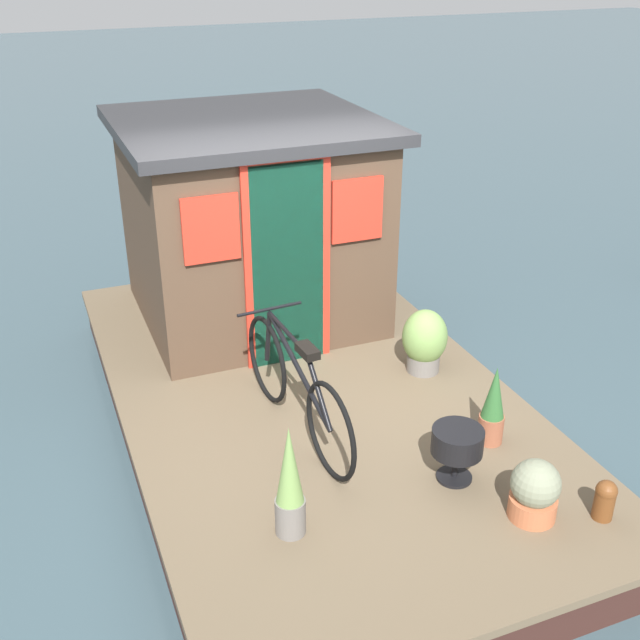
% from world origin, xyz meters
% --- Properties ---
extents(ground_plane, '(60.00, 60.00, 0.00)m').
position_xyz_m(ground_plane, '(0.00, 0.00, 0.00)').
color(ground_plane, '#384C54').
extents(houseboat_deck, '(5.16, 2.95, 0.38)m').
position_xyz_m(houseboat_deck, '(0.00, 0.00, 0.19)').
color(houseboat_deck, brown).
rests_on(houseboat_deck, ground_plane).
extents(houseboat_cabin, '(2.13, 2.20, 1.83)m').
position_xyz_m(houseboat_cabin, '(1.47, 0.00, 1.31)').
color(houseboat_cabin, '#4C3828').
rests_on(houseboat_cabin, houseboat_deck).
extents(bicycle, '(1.73, 0.50, 0.81)m').
position_xyz_m(bicycle, '(-0.53, 0.31, 0.76)').
color(bicycle, black).
rests_on(bicycle, houseboat_deck).
extents(potted_plant_ivy, '(0.18, 0.18, 0.60)m').
position_xyz_m(potted_plant_ivy, '(-1.14, -0.92, 0.67)').
color(potted_plant_ivy, '#935138').
rests_on(potted_plant_ivy, houseboat_deck).
extents(potted_plant_basil, '(0.37, 0.37, 0.54)m').
position_xyz_m(potted_plant_basil, '(-0.08, -0.96, 0.66)').
color(potted_plant_basil, slate).
rests_on(potted_plant_basil, houseboat_deck).
extents(potted_plant_succulent, '(0.31, 0.31, 0.40)m').
position_xyz_m(potted_plant_succulent, '(-1.91, -0.73, 0.58)').
color(potted_plant_succulent, '#B2603D').
rests_on(potted_plant_succulent, houseboat_deck).
extents(potted_plant_lavender, '(0.19, 0.19, 0.75)m').
position_xyz_m(potted_plant_lavender, '(-1.48, 0.71, 0.74)').
color(potted_plant_lavender, slate).
rests_on(potted_plant_lavender, houseboat_deck).
extents(charcoal_grill, '(0.34, 0.34, 0.38)m').
position_xyz_m(charcoal_grill, '(-1.41, -0.47, 0.66)').
color(charcoal_grill, black).
rests_on(charcoal_grill, houseboat_deck).
extents(mooring_bollard, '(0.13, 0.13, 0.27)m').
position_xyz_m(mooring_bollard, '(-2.08, -1.12, 0.53)').
color(mooring_bollard, brown).
rests_on(mooring_bollard, houseboat_deck).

